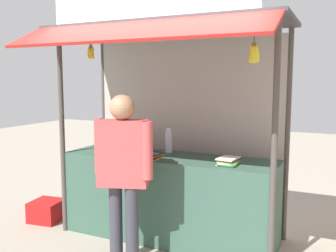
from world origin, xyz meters
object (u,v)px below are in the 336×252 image
at_px(banana_bunch_inner_left, 254,54).
at_px(water_bottle_front_left, 169,141).
at_px(magazine_stack_back_right, 152,156).
at_px(magazine_stack_mid_left, 229,161).
at_px(water_bottle_back_left, 116,140).
at_px(plastic_crate, 47,211).
at_px(vendor_person, 123,164).
at_px(magazine_stack_center, 124,150).
at_px(banana_bunch_leftmost, 91,53).
at_px(water_bottle_far_right, 108,139).

bearing_deg(banana_bunch_inner_left, water_bottle_front_left, 150.04).
xyz_separation_m(magazine_stack_back_right, magazine_stack_mid_left, (0.86, 0.06, 0.01)).
xyz_separation_m(water_bottle_back_left, banana_bunch_inner_left, (1.77, -0.47, 0.96)).
xyz_separation_m(water_bottle_front_left, plastic_crate, (-1.58, -0.41, -0.98)).
bearing_deg(water_bottle_back_left, magazine_stack_mid_left, -5.38).
bearing_deg(magazine_stack_back_right, banana_bunch_inner_left, -13.07).
bearing_deg(magazine_stack_mid_left, vendor_person, -142.58).
distance_m(water_bottle_back_left, magazine_stack_center, 0.26).
height_order(banana_bunch_inner_left, banana_bunch_leftmost, same).
xyz_separation_m(water_bottle_back_left, magazine_stack_center, (0.21, -0.14, -0.09)).
xyz_separation_m(water_bottle_back_left, banana_bunch_leftmost, (0.02, -0.47, 1.03)).
relative_size(water_bottle_far_right, banana_bunch_inner_left, 0.74).
relative_size(magazine_stack_center, banana_bunch_inner_left, 0.92).
bearing_deg(magazine_stack_back_right, water_bottle_far_right, 155.64).
xyz_separation_m(water_bottle_far_right, magazine_stack_center, (0.44, -0.32, -0.06)).
bearing_deg(magazine_stack_back_right, magazine_stack_center, 171.49).
bearing_deg(water_bottle_back_left, water_bottle_far_right, 142.04).
bearing_deg(water_bottle_back_left, water_bottle_front_left, 16.27).
distance_m(water_bottle_far_right, plastic_crate, 1.25).
xyz_separation_m(water_bottle_far_right, banana_bunch_leftmost, (0.25, -0.65, 1.05)).
bearing_deg(magazine_stack_mid_left, banana_bunch_leftmost, -167.09).
bearing_deg(water_bottle_front_left, magazine_stack_mid_left, -21.20).
height_order(water_bottle_front_left, banana_bunch_leftmost, banana_bunch_leftmost).
bearing_deg(vendor_person, magazine_stack_mid_left, 19.00).
bearing_deg(water_bottle_back_left, plastic_crate, -166.64).
relative_size(water_bottle_front_left, banana_bunch_inner_left, 0.91).
distance_m(water_bottle_back_left, banana_bunch_inner_left, 2.07).
xyz_separation_m(water_bottle_back_left, water_bottle_far_right, (-0.23, 0.18, -0.02)).
relative_size(banana_bunch_inner_left, banana_bunch_leftmost, 1.31).
relative_size(magazine_stack_mid_left, vendor_person, 0.17).
height_order(water_bottle_front_left, plastic_crate, water_bottle_front_left).
distance_m(banana_bunch_leftmost, vendor_person, 1.30).
bearing_deg(banana_bunch_leftmost, water_bottle_front_left, 46.70).
height_order(magazine_stack_back_right, banana_bunch_leftmost, banana_bunch_leftmost).
height_order(magazine_stack_mid_left, plastic_crate, magazine_stack_mid_left).
xyz_separation_m(banana_bunch_leftmost, plastic_crate, (-0.96, 0.25, -2.00)).
xyz_separation_m(magazine_stack_mid_left, banana_bunch_leftmost, (-1.46, -0.33, 1.13)).
relative_size(water_bottle_far_right, magazine_stack_center, 0.80).
bearing_deg(water_bottle_front_left, banana_bunch_inner_left, -29.96).
height_order(water_bottle_back_left, water_bottle_front_left, water_bottle_front_left).
relative_size(banana_bunch_leftmost, plastic_crate, 0.65).
relative_size(water_bottle_back_left, magazine_stack_mid_left, 1.01).
bearing_deg(banana_bunch_inner_left, plastic_crate, 174.81).
distance_m(water_bottle_back_left, magazine_stack_back_right, 0.65).
distance_m(magazine_stack_center, banana_bunch_leftmost, 1.18).
distance_m(water_bottle_back_left, water_bottle_far_right, 0.30).
bearing_deg(plastic_crate, water_bottle_front_left, 14.54).
xyz_separation_m(magazine_stack_mid_left, banana_bunch_inner_left, (0.30, -0.33, 1.06)).
bearing_deg(banana_bunch_inner_left, water_bottle_back_left, 165.14).
bearing_deg(magazine_stack_center, vendor_person, -58.72).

